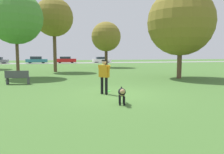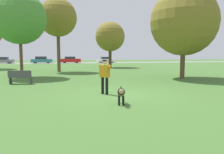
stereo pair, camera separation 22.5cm
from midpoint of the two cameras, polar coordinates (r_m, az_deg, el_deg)
The scene contains 14 objects.
ground_plane at distance 10.05m, azimuth 2.07°, elevation -4.50°, with size 120.00×120.00×0.00m, color #426B2D.
far_road_strip at distance 46.71m, azimuth -10.02°, elevation 3.64°, with size 120.00×6.00×0.01m.
person at distance 9.92m, azimuth -1.28°, elevation 0.80°, with size 0.51×0.64×1.57m.
dog at distance 7.92m, azimuth 3.23°, elevation -4.18°, with size 0.40×0.95×0.62m.
frisbee at distance 10.83m, azimuth -0.12°, elevation -3.69°, with size 0.22×0.22×0.02m.
tree_mid_center at distance 23.72m, azimuth -13.71°, elevation 14.80°, with size 3.89×3.89×7.51m.
tree_near_right at distance 17.46m, azimuth 18.63°, elevation 13.44°, with size 4.95×4.95×6.67m.
tree_near_left at distance 18.90m, azimuth -22.69°, elevation 14.06°, with size 4.10×4.10×6.69m.
tree_far_right at distance 30.57m, azimuth -0.29°, elevation 10.47°, with size 4.05×4.05×6.27m.
parked_car_grey at distance 48.22m, azimuth -26.48°, elevation 3.93°, with size 3.94×1.71×1.29m.
parked_car_teal at distance 46.89m, azimuth -17.77°, elevation 4.28°, with size 4.23×1.80×1.38m.
parked_car_red at distance 46.55m, azimuth -10.67°, elevation 4.44°, with size 4.16×1.73×1.35m.
parked_car_white at distance 47.98m, azimuth -1.42°, elevation 4.53°, with size 3.99×1.76×1.26m.
park_bench at distance 14.50m, azimuth -22.42°, elevation 0.07°, with size 1.45×0.62×0.84m.
Camera 2 is at (-2.50, -9.56, 1.82)m, focal length 35.00 mm.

